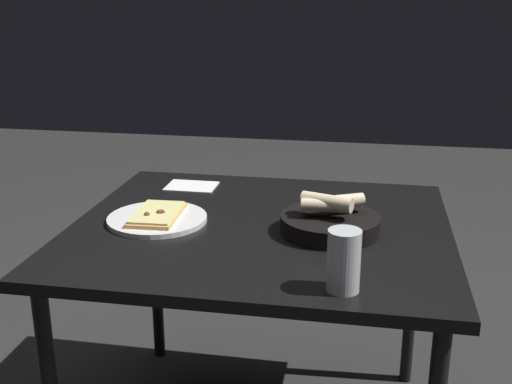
{
  "coord_description": "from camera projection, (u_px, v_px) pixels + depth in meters",
  "views": [
    {
      "loc": [
        0.28,
        -1.6,
        1.32
      ],
      "look_at": [
        -0.03,
        0.09,
        0.76
      ],
      "focal_mm": 44.36,
      "sensor_mm": 36.0,
      "label": 1
    }
  ],
  "objects": [
    {
      "name": "bread_basket",
      "position": [
        331.0,
        221.0,
        1.66
      ],
      "size": [
        0.26,
        0.26,
        0.11
      ],
      "color": "black",
      "rests_on": "dining_table"
    },
    {
      "name": "napkin",
      "position": [
        192.0,
        186.0,
        2.06
      ],
      "size": [
        0.16,
        0.12,
        0.0
      ],
      "color": "white",
      "rests_on": "dining_table"
    },
    {
      "name": "beer_glass",
      "position": [
        344.0,
        264.0,
        1.34
      ],
      "size": [
        0.07,
        0.07,
        0.14
      ],
      "color": "silver",
      "rests_on": "dining_table"
    },
    {
      "name": "dining_table",
      "position": [
        260.0,
        246.0,
        1.75
      ],
      "size": [
        1.02,
        0.9,
        0.7
      ],
      "color": "black",
      "rests_on": "ground"
    },
    {
      "name": "pizza_plate",
      "position": [
        157.0,
        218.0,
        1.75
      ],
      "size": [
        0.28,
        0.28,
        0.04
      ],
      "color": "white",
      "rests_on": "dining_table"
    }
  ]
}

